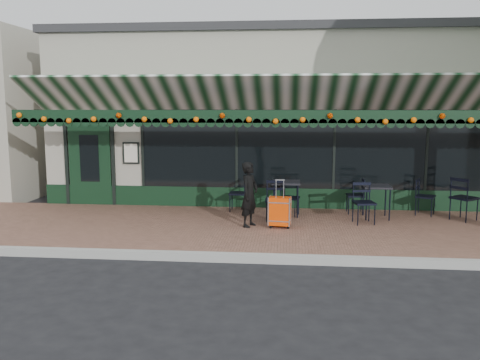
# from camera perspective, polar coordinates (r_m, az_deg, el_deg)

# --- Properties ---
(ground) EXTENTS (80.00, 80.00, 0.00)m
(ground) POSITION_cam_1_polar(r_m,az_deg,el_deg) (9.00, 3.44, -9.12)
(ground) COLOR black
(ground) RESTS_ON ground
(sidewalk) EXTENTS (18.00, 4.00, 0.15)m
(sidewalk) POSITION_cam_1_polar(r_m,az_deg,el_deg) (10.90, 3.83, -5.57)
(sidewalk) COLOR brown
(sidewalk) RESTS_ON ground
(curb) EXTENTS (18.00, 0.16, 0.15)m
(curb) POSITION_cam_1_polar(r_m,az_deg,el_deg) (8.90, 3.42, -8.81)
(curb) COLOR #9E9E99
(curb) RESTS_ON ground
(restaurant_building) EXTENTS (12.00, 9.60, 4.50)m
(restaurant_building) POSITION_cam_1_polar(r_m,az_deg,el_deg) (16.42, 4.52, 6.89)
(restaurant_building) COLOR #A19C8B
(restaurant_building) RESTS_ON ground
(woman) EXTENTS (0.50, 0.59, 1.37)m
(woman) POSITION_cam_1_polar(r_m,az_deg,el_deg) (10.72, 1.08, -1.63)
(woman) COLOR black
(woman) RESTS_ON sidewalk
(suitcase) EXTENTS (0.47, 0.30, 1.02)m
(suitcase) POSITION_cam_1_polar(r_m,az_deg,el_deg) (10.70, 4.47, -3.57)
(suitcase) COLOR #E94107
(suitcase) RESTS_ON sidewalk
(cafe_table_a) EXTENTS (0.61, 0.61, 0.75)m
(cafe_table_a) POSITION_cam_1_polar(r_m,az_deg,el_deg) (11.91, 15.09, -0.96)
(cafe_table_a) COLOR black
(cafe_table_a) RESTS_ON sidewalk
(cafe_table_b) EXTENTS (0.65, 0.65, 0.80)m
(cafe_table_b) POSITION_cam_1_polar(r_m,az_deg,el_deg) (11.85, 5.18, -0.54)
(cafe_table_b) COLOR black
(cafe_table_b) RESTS_ON sidewalk
(chair_a_left) EXTENTS (0.43, 0.43, 0.84)m
(chair_a_left) POSITION_cam_1_polar(r_m,az_deg,el_deg) (12.37, 12.81, -1.74)
(chair_a_left) COLOR black
(chair_a_left) RESTS_ON sidewalk
(chair_a_right) EXTENTS (0.57, 0.57, 0.86)m
(chair_a_right) POSITION_cam_1_polar(r_m,az_deg,el_deg) (12.64, 20.10, -1.80)
(chair_a_right) COLOR black
(chair_a_right) RESTS_ON sidewalk
(chair_a_front) EXTENTS (0.52, 0.52, 0.90)m
(chair_a_front) POSITION_cam_1_polar(r_m,az_deg,el_deg) (11.34, 13.75, -2.54)
(chair_a_front) COLOR black
(chair_a_front) RESTS_ON sidewalk
(chair_a_extra) EXTENTS (0.69, 0.69, 0.99)m
(chair_a_extra) POSITION_cam_1_polar(r_m,az_deg,el_deg) (12.38, 23.87, -1.91)
(chair_a_extra) COLOR black
(chair_a_extra) RESTS_ON sidewalk
(chair_b_left) EXTENTS (0.44, 0.44, 0.85)m
(chair_b_left) POSITION_cam_1_polar(r_m,az_deg,el_deg) (12.31, -0.21, -1.55)
(chair_b_left) COLOR black
(chair_b_left) RESTS_ON sidewalk
(chair_b_right) EXTENTS (0.50, 0.50, 0.82)m
(chair_b_right) POSITION_cam_1_polar(r_m,az_deg,el_deg) (11.88, 5.63, -2.05)
(chair_b_right) COLOR black
(chair_b_right) RESTS_ON sidewalk
(chair_b_front) EXTENTS (0.46, 0.46, 0.90)m
(chair_b_front) POSITION_cam_1_polar(r_m,az_deg,el_deg) (11.31, 3.97, -2.34)
(chair_b_front) COLOR black
(chair_b_front) RESTS_ON sidewalk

